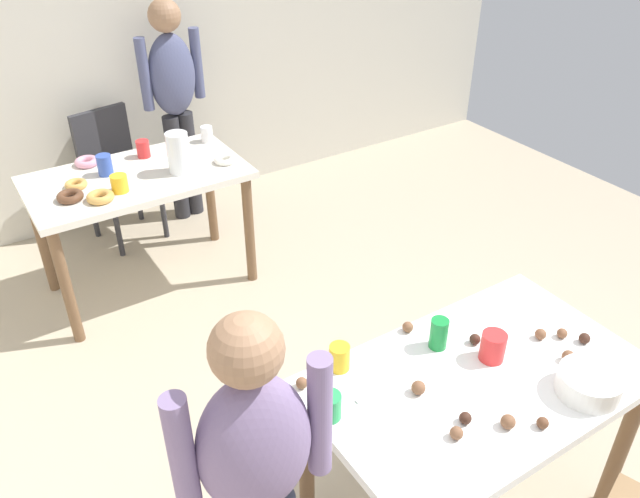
# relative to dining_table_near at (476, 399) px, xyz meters

# --- Properties ---
(wall_back) EXTENTS (6.40, 0.10, 2.60)m
(wall_back) POSITION_rel_dining_table_near_xyz_m (-0.11, 3.22, 0.66)
(wall_back) COLOR beige
(wall_back) RESTS_ON ground_plane
(dining_table_near) EXTENTS (1.18, 0.72, 0.75)m
(dining_table_near) POSITION_rel_dining_table_near_xyz_m (0.00, 0.00, 0.00)
(dining_table_near) COLOR white
(dining_table_near) RESTS_ON ground_plane
(dining_table_far) EXTENTS (1.19, 0.68, 0.75)m
(dining_table_far) POSITION_rel_dining_table_near_xyz_m (-0.48, 2.20, -0.00)
(dining_table_far) COLOR silver
(dining_table_far) RESTS_ON ground_plane
(chair_far_table) EXTENTS (0.47, 0.47, 0.87)m
(chair_far_table) POSITION_rel_dining_table_near_xyz_m (-0.42, 2.89, -0.15)
(chair_far_table) COLOR #2D2D33
(chair_far_table) RESTS_ON ground_plane
(person_girl_near) EXTENTS (0.46, 0.26, 1.39)m
(person_girl_near) POSITION_rel_dining_table_near_xyz_m (-0.87, 0.00, 0.18)
(person_girl_near) COLOR #383D4C
(person_girl_near) RESTS_ON ground_plane
(person_adult_far) EXTENTS (0.46, 0.24, 1.51)m
(person_adult_far) POSITION_rel_dining_table_near_xyz_m (0.05, 2.90, 0.26)
(person_adult_far) COLOR #28282D
(person_adult_far) RESTS_ON ground_plane
(mixing_bowl) EXTENTS (0.21, 0.21, 0.08)m
(mixing_bowl) POSITION_rel_dining_table_near_xyz_m (0.25, -0.25, 0.15)
(mixing_bowl) COLOR white
(mixing_bowl) RESTS_ON dining_table_near
(soda_can) EXTENTS (0.07, 0.07, 0.12)m
(soda_can) POSITION_rel_dining_table_near_xyz_m (-0.02, 0.20, 0.17)
(soda_can) COLOR #198438
(soda_can) RESTS_ON dining_table_near
(fork_near) EXTENTS (0.17, 0.02, 0.01)m
(fork_near) POSITION_rel_dining_table_near_xyz_m (-0.35, 0.14, 0.11)
(fork_near) COLOR silver
(fork_near) RESTS_ON dining_table_near
(cup_near_0) EXTENTS (0.09, 0.09, 0.11)m
(cup_near_0) POSITION_rel_dining_table_near_xyz_m (0.10, 0.05, 0.16)
(cup_near_0) COLOR red
(cup_near_0) RESTS_ON dining_table_near
(cup_near_1) EXTENTS (0.07, 0.07, 0.10)m
(cup_near_1) POSITION_rel_dining_table_near_xyz_m (-0.39, 0.30, 0.16)
(cup_near_1) COLOR yellow
(cup_near_1) RESTS_ON dining_table_near
(cup_near_2) EXTENTS (0.08, 0.08, 0.09)m
(cup_near_2) POSITION_rel_dining_table_near_xyz_m (-0.54, 0.14, 0.15)
(cup_near_2) COLOR green
(cup_near_2) RESTS_ON dining_table_near
(cake_ball_0) EXTENTS (0.05, 0.05, 0.05)m
(cake_ball_0) POSITION_rel_dining_table_near_xyz_m (-0.09, -0.21, 0.13)
(cake_ball_0) COLOR brown
(cake_ball_0) RESTS_ON dining_table_near
(cake_ball_1) EXTENTS (0.04, 0.04, 0.04)m
(cake_ball_1) POSITION_rel_dining_table_near_xyz_m (0.11, 0.14, 0.13)
(cake_ball_1) COLOR #3D2319
(cake_ball_1) RESTS_ON dining_table_near
(cake_ball_2) EXTENTS (0.05, 0.05, 0.05)m
(cake_ball_2) POSITION_rel_dining_table_near_xyz_m (0.32, -0.11, 0.13)
(cake_ball_2) COLOR brown
(cake_ball_2) RESTS_ON dining_table_near
(cake_ball_3) EXTENTS (0.04, 0.04, 0.04)m
(cake_ball_3) POSITION_rel_dining_table_near_xyz_m (-0.55, 0.29, 0.13)
(cake_ball_3) COLOR brown
(cake_ball_3) RESTS_ON dining_table_near
(cake_ball_5) EXTENTS (0.05, 0.05, 0.05)m
(cake_ball_5) POSITION_rel_dining_table_near_xyz_m (-0.23, 0.06, 0.13)
(cake_ball_5) COLOR brown
(cake_ball_5) RESTS_ON dining_table_near
(cake_ball_6) EXTENTS (0.04, 0.04, 0.04)m
(cake_ball_6) POSITION_rel_dining_table_near_xyz_m (-0.06, 0.33, 0.13)
(cake_ball_6) COLOR brown
(cake_ball_6) RESTS_ON dining_table_near
(cake_ball_7) EXTENTS (0.04, 0.04, 0.04)m
(cake_ball_7) POSITION_rel_dining_table_near_xyz_m (0.33, 0.03, 0.13)
(cake_ball_7) COLOR brown
(cake_ball_7) RESTS_ON dining_table_near
(cake_ball_8) EXTENTS (0.04, 0.04, 0.04)m
(cake_ball_8) POSITION_rel_dining_table_near_xyz_m (-0.19, -0.12, 0.13)
(cake_ball_8) COLOR #3D2319
(cake_ball_8) RESTS_ON dining_table_near
(cake_ball_9) EXTENTS (0.04, 0.04, 0.04)m
(cake_ball_9) POSITION_rel_dining_table_near_xyz_m (0.45, -0.08, 0.13)
(cake_ball_9) COLOR #3D2319
(cake_ball_9) RESTS_ON dining_table_near
(cake_ball_10) EXTENTS (0.04, 0.04, 0.04)m
(cake_ball_10) POSITION_rel_dining_table_near_xyz_m (0.00, -0.27, 0.13)
(cake_ball_10) COLOR brown
(cake_ball_10) RESTS_ON dining_table_near
(cake_ball_11) EXTENTS (0.04, 0.04, 0.04)m
(cake_ball_11) POSITION_rel_dining_table_near_xyz_m (0.41, -0.01, 0.13)
(cake_ball_11) COLOR brown
(cake_ball_11) RESTS_ON dining_table_near
(cake_ball_12) EXTENTS (0.04, 0.04, 0.04)m
(cake_ball_12) POSITION_rel_dining_table_near_xyz_m (-0.26, -0.15, 0.13)
(cake_ball_12) COLOR brown
(cake_ball_12) RESTS_ON dining_table_near
(pitcher_far) EXTENTS (0.12, 0.12, 0.23)m
(pitcher_far) POSITION_rel_dining_table_near_xyz_m (-0.25, 2.09, 0.22)
(pitcher_far) COLOR white
(pitcher_far) RESTS_ON dining_table_far
(cup_far_0) EXTENTS (0.08, 0.08, 0.12)m
(cup_far_0) POSITION_rel_dining_table_near_xyz_m (-0.62, 2.28, 0.16)
(cup_far_0) COLOR #3351B2
(cup_far_0) RESTS_ON dining_table_far
(cup_far_1) EXTENTS (0.09, 0.09, 0.09)m
(cup_far_1) POSITION_rel_dining_table_near_xyz_m (-0.61, 2.04, 0.15)
(cup_far_1) COLOR yellow
(cup_far_1) RESTS_ON dining_table_far
(cup_far_2) EXTENTS (0.08, 0.08, 0.10)m
(cup_far_2) POSITION_rel_dining_table_near_xyz_m (-0.36, 2.40, 0.16)
(cup_far_2) COLOR red
(cup_far_2) RESTS_ON dining_table_far
(cup_far_3) EXTENTS (0.07, 0.07, 0.10)m
(cup_far_3) POSITION_rel_dining_table_near_xyz_m (0.05, 2.40, 0.15)
(cup_far_3) COLOR white
(cup_far_3) RESTS_ON dining_table_far
(donut_far_0) EXTENTS (0.12, 0.12, 0.04)m
(donut_far_0) POSITION_rel_dining_table_near_xyz_m (-0.80, 2.21, 0.12)
(donut_far_0) COLOR gold
(donut_far_0) RESTS_ON dining_table_far
(donut_far_1) EXTENTS (0.14, 0.14, 0.04)m
(donut_far_1) POSITION_rel_dining_table_near_xyz_m (-0.73, 2.00, 0.13)
(donut_far_1) COLOR gold
(donut_far_1) RESTS_ON dining_table_far
(donut_far_2) EXTENTS (0.14, 0.14, 0.04)m
(donut_far_2) POSITION_rel_dining_table_near_xyz_m (-0.86, 2.09, 0.13)
(donut_far_2) COLOR brown
(donut_far_2) RESTS_ON dining_table_far
(donut_far_3) EXTENTS (0.12, 0.12, 0.04)m
(donut_far_3) POSITION_rel_dining_table_near_xyz_m (0.01, 2.06, 0.12)
(donut_far_3) COLOR white
(donut_far_3) RESTS_ON dining_table_far
(donut_far_4) EXTENTS (0.14, 0.14, 0.04)m
(donut_far_4) POSITION_rel_dining_table_near_xyz_m (-0.67, 2.46, 0.13)
(donut_far_4) COLOR pink
(donut_far_4) RESTS_ON dining_table_far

